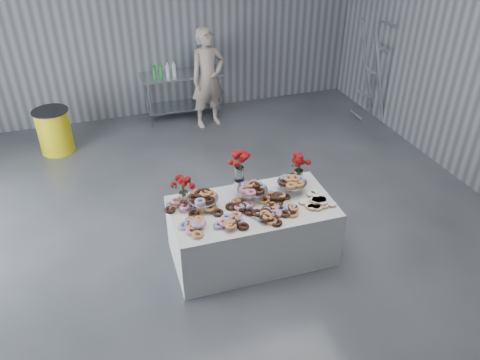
# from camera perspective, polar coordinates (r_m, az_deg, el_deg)

# --- Properties ---
(ground) EXTENTS (9.00, 9.00, 0.00)m
(ground) POSITION_cam_1_polar(r_m,az_deg,el_deg) (5.89, -2.05, -9.15)
(ground) COLOR #383B40
(ground) RESTS_ON ground
(room_walls) EXTENTS (8.04, 9.04, 4.02)m
(room_walls) POSITION_cam_1_polar(r_m,az_deg,el_deg) (4.58, -6.39, 16.14)
(room_walls) COLOR gray
(room_walls) RESTS_ON ground
(display_table) EXTENTS (1.92, 1.03, 0.75)m
(display_table) POSITION_cam_1_polar(r_m,az_deg,el_deg) (5.66, 1.47, -6.24)
(display_table) COLOR white
(display_table) RESTS_ON ground
(prep_table) EXTENTS (1.50, 0.60, 0.90)m
(prep_table) POSITION_cam_1_polar(r_m,az_deg,el_deg) (9.10, -7.10, 11.13)
(prep_table) COLOR silver
(prep_table) RESTS_ON ground
(donut_mounds) EXTENTS (1.82, 0.83, 0.09)m
(donut_mounds) POSITION_cam_1_polar(r_m,az_deg,el_deg) (5.37, 1.71, -3.07)
(donut_mounds) COLOR #DE9251
(donut_mounds) RESTS_ON display_table
(cake_stand_left) EXTENTS (0.36, 0.36, 0.17)m
(cake_stand_left) POSITION_cam_1_polar(r_m,az_deg,el_deg) (5.35, -4.57, -2.06)
(cake_stand_left) COLOR silver
(cake_stand_left) RESTS_ON display_table
(cake_stand_mid) EXTENTS (0.36, 0.36, 0.17)m
(cake_stand_mid) POSITION_cam_1_polar(r_m,az_deg,el_deg) (5.48, 1.54, -1.01)
(cake_stand_mid) COLOR silver
(cake_stand_mid) RESTS_ON display_table
(cake_stand_right) EXTENTS (0.36, 0.36, 0.17)m
(cake_stand_right) POSITION_cam_1_polar(r_m,az_deg,el_deg) (5.64, 6.36, -0.16)
(cake_stand_right) COLOR silver
(cake_stand_right) RESTS_ON display_table
(danish_pile) EXTENTS (0.48, 0.48, 0.11)m
(danish_pile) POSITION_cam_1_polar(r_m,az_deg,el_deg) (5.54, 9.42, -2.17)
(danish_pile) COLOR white
(danish_pile) RESTS_ON display_table
(bouquet_left) EXTENTS (0.26, 0.26, 0.42)m
(bouquet_left) POSITION_cam_1_polar(r_m,az_deg,el_deg) (5.31, -6.99, -0.45)
(bouquet_left) COLOR white
(bouquet_left) RESTS_ON display_table
(bouquet_right) EXTENTS (0.26, 0.26, 0.42)m
(bouquet_right) POSITION_cam_1_polar(r_m,az_deg,el_deg) (5.73, 7.26, 2.18)
(bouquet_right) COLOR white
(bouquet_right) RESTS_ON display_table
(bouquet_center) EXTENTS (0.26, 0.26, 0.57)m
(bouquet_center) POSITION_cam_1_polar(r_m,az_deg,el_deg) (5.49, -0.08, 2.01)
(bouquet_center) COLOR silver
(bouquet_center) RESTS_ON display_table
(water_jug) EXTENTS (0.28, 0.28, 0.55)m
(water_jug) POSITION_cam_1_polar(r_m,az_deg,el_deg) (9.03, -4.14, 14.68)
(water_jug) COLOR #458FEA
(water_jug) RESTS_ON prep_table
(drink_bottles) EXTENTS (0.54, 0.08, 0.27)m
(drink_bottles) POSITION_cam_1_polar(r_m,az_deg,el_deg) (8.82, -9.23, 13.12)
(drink_bottles) COLOR #268C33
(drink_bottles) RESTS_ON prep_table
(person) EXTENTS (0.75, 0.59, 1.82)m
(person) POSITION_cam_1_polar(r_m,az_deg,el_deg) (8.69, -3.94, 12.28)
(person) COLOR #CC8C93
(person) RESTS_ON ground
(trash_barrel) EXTENTS (0.59, 0.59, 0.75)m
(trash_barrel) POSITION_cam_1_polar(r_m,az_deg,el_deg) (8.50, -21.69, 5.57)
(trash_barrel) COLOR yellow
(trash_barrel) RESTS_ON ground
(stepladder) EXTENTS (0.72, 0.48, 1.92)m
(stepladder) POSITION_cam_1_polar(r_m,az_deg,el_deg) (9.17, 15.83, 12.60)
(stepladder) COLOR silver
(stepladder) RESTS_ON ground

